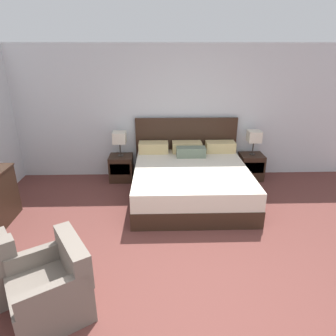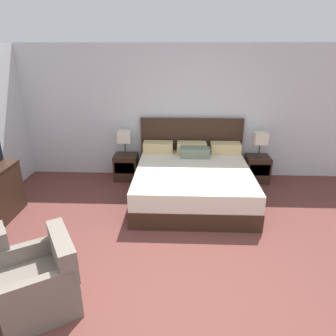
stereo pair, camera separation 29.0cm
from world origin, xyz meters
name	(u,v)px [view 2 (the right image)]	position (x,y,z in m)	size (l,w,h in m)	color
ground_plane	(175,306)	(0.00, 0.00, 0.00)	(10.42, 10.42, 0.00)	brown
wall_back	(179,113)	(0.00, 3.50, 1.27)	(7.30, 0.06, 2.54)	silver
bed	(193,180)	(0.26, 2.45, 0.31)	(2.00, 2.09, 1.19)	#332116
nightstand_left	(126,167)	(-1.03, 3.20, 0.25)	(0.45, 0.42, 0.50)	#332116
nightstand_right	(257,169)	(1.55, 3.20, 0.25)	(0.45, 0.42, 0.50)	#332116
table_lamp_left	(125,137)	(-1.03, 3.20, 0.86)	(0.24, 0.24, 0.48)	#332D28
table_lamp_right	(261,138)	(1.55, 3.20, 0.86)	(0.24, 0.24, 0.48)	#332D28
armchair_companion	(43,282)	(-1.31, -0.03, 0.28)	(0.94, 0.94, 0.76)	#70665B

